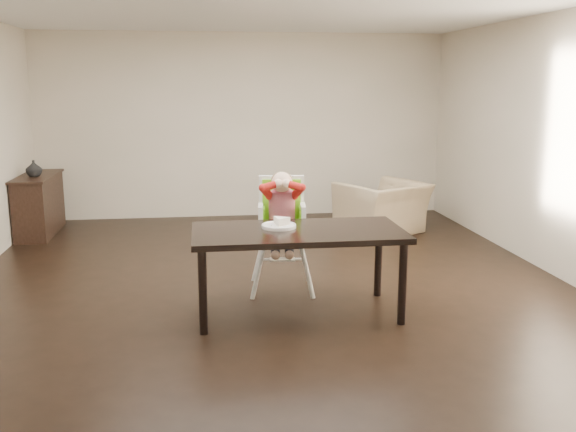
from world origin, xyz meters
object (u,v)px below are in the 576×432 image
dining_table (298,239)px  sideboard (39,205)px  high_chair (282,207)px  armchair (383,199)px

dining_table → sideboard: sideboard is taller
high_chair → sideboard: (-2.90, 2.73, -0.42)m
high_chair → armchair: (1.63, 2.18, -0.36)m
dining_table → armchair: size_ratio=1.72×
high_chair → armchair: size_ratio=1.11×
dining_table → armchair: (1.58, 2.89, -0.21)m
high_chair → armchair: bearing=59.0°
armchair → sideboard: 4.56m
high_chair → sideboard: bearing=142.5°
armchair → sideboard: bearing=-35.4°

